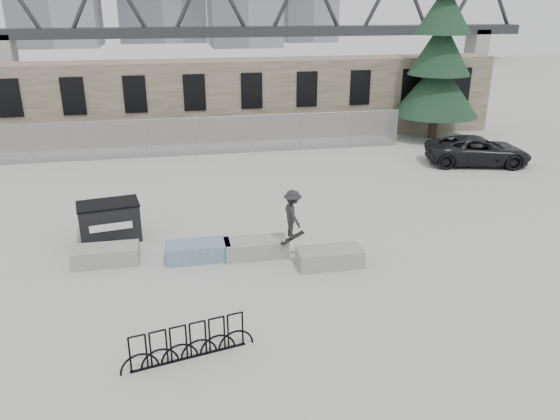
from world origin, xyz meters
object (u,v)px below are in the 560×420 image
object	(u,v)px
planter_center_right	(256,247)
planter_far_left	(106,255)
bike_rack	(188,342)
suv	(478,151)
spruce_tree	(440,57)
skateboarder	(293,214)
dumpster	(110,221)
planter_offset	(330,257)
planter_center_left	(198,250)

from	to	relation	value
planter_center_right	planter_far_left	bearing A→B (deg)	175.57
bike_rack	suv	size ratio (longest dim) A/B	0.61
bike_rack	suv	xyz separation A→B (m)	(14.72, 13.29, 0.26)
planter_far_left	spruce_tree	distance (m)	22.43
spruce_tree	suv	distance (m)	6.88
planter_center_right	skateboarder	world-z (taller)	skateboarder
dumpster	suv	size ratio (longest dim) A/B	0.43
bike_rack	spruce_tree	size ratio (longest dim) A/B	0.27
planter_offset	spruce_tree	world-z (taller)	spruce_tree
planter_center_right	spruce_tree	distance (m)	19.31
spruce_tree	skateboarder	world-z (taller)	spruce_tree
planter_center_left	spruce_tree	size ratio (longest dim) A/B	0.17
planter_center_right	planter_center_left	bearing A→B (deg)	176.71
planter_center_right	spruce_tree	bearing A→B (deg)	47.46
planter_center_left	planter_offset	bearing A→B (deg)	-17.20
planter_offset	dumpster	world-z (taller)	dumpster
skateboarder	suv	bearing A→B (deg)	-60.29
suv	skateboarder	bearing A→B (deg)	141.36
planter_center_left	dumpster	world-z (taller)	dumpster
planter_center_left	planter_offset	size ratio (longest dim) A/B	1.00
bike_rack	dumpster	bearing A→B (deg)	108.04
spruce_tree	planter_center_left	bearing A→B (deg)	-136.61
planter_far_left	planter_center_left	xyz separation A→B (m)	(2.83, -0.26, 0.00)
planter_center_right	skateboarder	size ratio (longest dim) A/B	1.15
planter_center_left	bike_rack	xyz separation A→B (m)	(-0.48, -5.14, 0.14)
planter_offset	spruce_tree	distance (m)	18.85
dumpster	skateboarder	size ratio (longest dim) A/B	1.25
planter_far_left	bike_rack	distance (m)	5.89
planter_center_right	spruce_tree	size ratio (longest dim) A/B	0.17
planter_offset	dumpster	distance (m)	7.60
planter_offset	bike_rack	world-z (taller)	bike_rack
planter_far_left	skateboarder	xyz separation A→B (m)	(5.75, -0.81, 1.23)
planter_center_right	bike_rack	size ratio (longest dim) A/B	0.65
suv	planter_far_left	bearing A→B (deg)	128.61
planter_center_right	spruce_tree	xyz separation A→B (m)	(12.71, 13.85, 4.38)
planter_far_left	suv	size ratio (longest dim) A/B	0.40
planter_center_left	skateboarder	world-z (taller)	skateboarder
bike_rack	suv	distance (m)	19.83
planter_offset	spruce_tree	bearing A→B (deg)	54.74
planter_offset	bike_rack	size ratio (longest dim) A/B	0.65
bike_rack	planter_offset	bearing A→B (deg)	41.37
planter_center_right	planter_offset	world-z (taller)	same
planter_center_left	dumpster	distance (m)	3.58
bike_rack	suv	world-z (taller)	suv
dumpster	bike_rack	distance (m)	7.65
dumpster	spruce_tree	size ratio (longest dim) A/B	0.19
spruce_tree	suv	bearing A→B (deg)	-93.14
planter_center_left	suv	bearing A→B (deg)	29.77
planter_center_right	suv	bearing A→B (deg)	33.63
planter_far_left	planter_center_left	distance (m)	2.84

